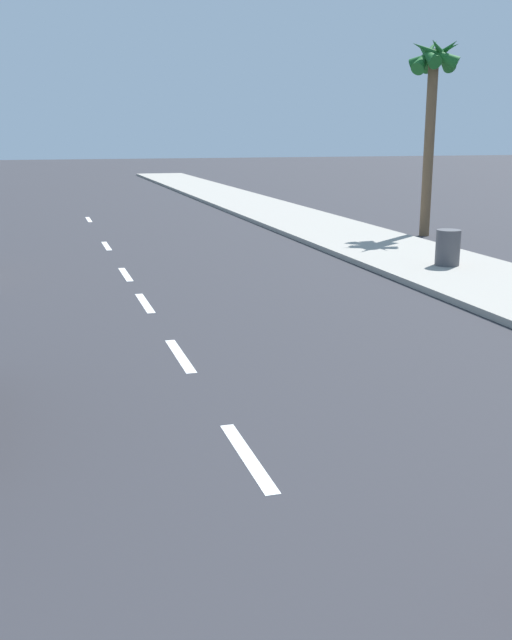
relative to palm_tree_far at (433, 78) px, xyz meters
name	(u,v)px	position (x,y,z in m)	size (l,w,h in m)	color
ground_plane	(125,274)	(-10.39, -4.05, -5.02)	(160.00, 160.00, 0.00)	#2D2D33
sidewalk_strip	(378,246)	(-2.69, -2.05, -4.95)	(3.60, 80.00, 0.14)	#9E998E
lane_stripe_2	(248,456)	(-10.39, -14.93, -5.02)	(0.16, 1.80, 0.01)	white
lane_stripe_3	(180,355)	(-10.39, -11.12, -5.02)	(0.16, 1.80, 0.01)	white
lane_stripe_4	(145,303)	(-10.39, -7.35, -5.02)	(0.16, 1.80, 0.01)	white
lane_stripe_5	(126,274)	(-10.39, -4.13, -5.02)	(0.16, 1.80, 0.01)	white
lane_stripe_6	(107,246)	(-10.39, 0.67, -5.02)	(0.16, 1.80, 0.01)	white
lane_stripe_7	(89,219)	(-10.39, 7.93, -5.02)	(0.16, 1.80, 0.01)	white
palm_tree_far	(433,78)	(0.00, 0.00, 0.00)	(1.90, 1.91, 6.42)	brown
trash_bin_far	(448,248)	(-2.66, -5.89, -4.44)	(0.60, 0.60, 0.88)	#47474C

